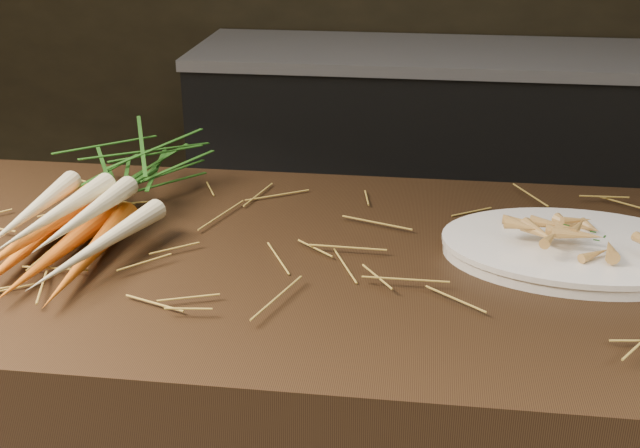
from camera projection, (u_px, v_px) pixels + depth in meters
The scene contains 5 objects.
back_counter at pixel (437, 159), 3.08m from camera, with size 1.82×0.62×0.84m.
straw_bedding at pixel (257, 246), 1.21m from camera, with size 1.40×0.60×0.02m, color olive, non-canonical shape.
root_veg_bunch at pixel (108, 193), 1.30m from camera, with size 0.22×0.59×0.11m.
serving_platter at pixel (577, 252), 1.19m from camera, with size 0.39×0.26×0.02m, color white, non-canonical shape.
roasted_veg_heap at pixel (580, 232), 1.17m from camera, with size 0.19×0.14×0.04m, color #C58646, non-canonical shape.
Camera 1 is at (0.24, -0.77, 1.42)m, focal length 45.00 mm.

